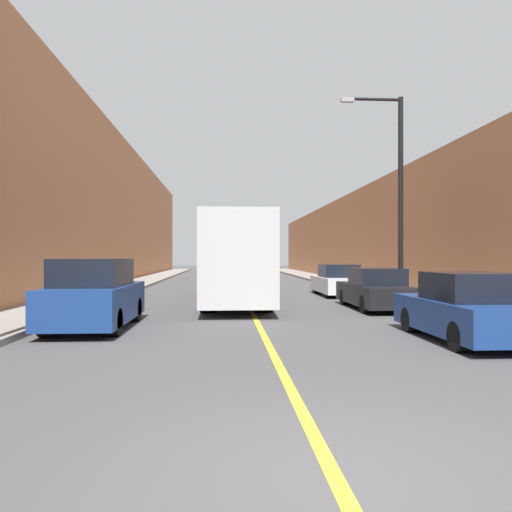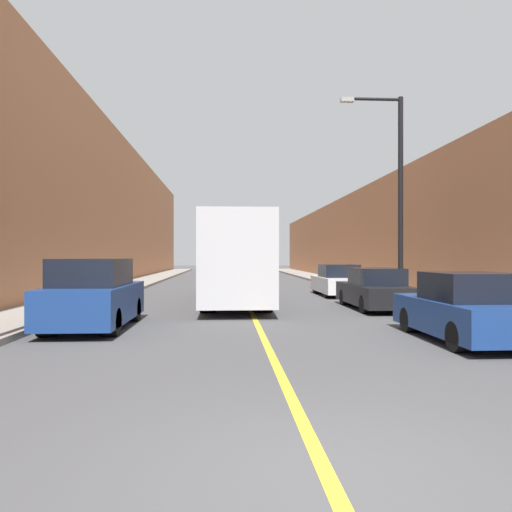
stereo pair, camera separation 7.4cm
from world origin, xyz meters
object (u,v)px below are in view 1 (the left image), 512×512
Objects in this scene: car_right_near at (468,310)px; car_right_far at (338,282)px; car_right_mid at (375,290)px; parked_suv_left at (95,296)px; street_lamp_right at (396,186)px; bus at (234,259)px.

car_right_far is (0.02, 12.96, -0.01)m from car_right_near.
car_right_far is at bearing 89.70° from car_right_mid.
street_lamp_right reaches higher than parked_suv_left.
parked_suv_left is 0.95× the size of car_right_mid.
bus is at bearing -146.59° from car_right_far.
parked_suv_left is (-3.82, -7.14, -0.96)m from bus.
bus is 2.70× the size of car_right_near.
bus reaches higher than car_right_mid.
car_right_far is at bearing 103.79° from street_lamp_right.
bus is 1.45× the size of street_lamp_right.
car_right_mid is at bearing -90.30° from car_right_far.
street_lamp_right is at bearing 47.00° from car_right_mid.
street_lamp_right reaches higher than car_right_near.
car_right_near reaches higher than car_right_far.
parked_suv_left is 13.74m from car_right_far.
street_lamp_right is (10.07, 5.66, 3.80)m from parked_suv_left.
street_lamp_right is (1.22, 1.30, 3.98)m from car_right_mid.
car_right_mid is at bearing 90.10° from car_right_near.
parked_suv_left reaches higher than car_right_near.
street_lamp_right is at bearing 29.32° from parked_suv_left.
car_right_near is 0.54× the size of street_lamp_right.
street_lamp_right reaches higher than car_right_far.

